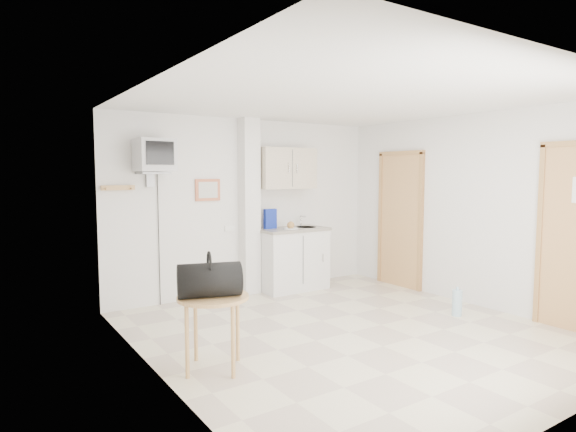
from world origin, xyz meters
TOP-DOWN VIEW (x-y plane):
  - ground at (0.00, 0.00)m, footprint 4.50×4.50m
  - room_envelope at (0.24, 0.09)m, footprint 4.24×4.54m
  - kitchenette at (0.57, 2.00)m, footprint 1.03×0.58m
  - crt_television at (-1.45, 2.02)m, footprint 0.44×0.45m
  - round_table at (-1.65, -0.07)m, footprint 0.63×0.63m
  - duffel_bag at (-1.69, -0.10)m, footprint 0.60×0.44m
  - water_bottle at (1.49, -0.25)m, footprint 0.12×0.12m

SIDE VIEW (x-z plane):
  - ground at x=0.00m, z-range 0.00..0.00m
  - water_bottle at x=1.49m, z-range -0.02..0.34m
  - round_table at x=-1.65m, z-range 0.24..0.91m
  - kitchenette at x=0.57m, z-range -0.25..1.85m
  - duffel_bag at x=-1.69m, z-range 0.62..1.01m
  - room_envelope at x=0.24m, z-range 0.26..2.81m
  - crt_television at x=-1.45m, z-range 0.86..3.01m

